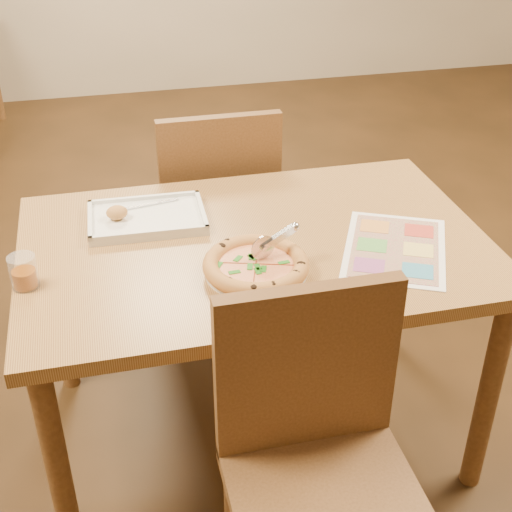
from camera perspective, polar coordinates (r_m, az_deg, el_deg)
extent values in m
plane|color=#36210F|center=(2.44, -0.08, -13.51)|extent=(7.00, 7.00, 0.00)
cube|color=#A37B41|center=(2.01, -0.09, 0.72)|extent=(1.30, 0.85, 0.04)
cylinder|color=brown|center=(1.92, -15.52, -16.29)|extent=(0.06, 0.06, 0.68)
cylinder|color=brown|center=(2.48, -15.52, -3.83)|extent=(0.06, 0.06, 0.68)
cylinder|color=brown|center=(2.15, 18.06, -10.62)|extent=(0.06, 0.06, 0.68)
cylinder|color=brown|center=(2.66, 10.56, -0.49)|extent=(0.06, 0.06, 0.68)
cube|color=brown|center=(1.66, 5.79, -19.21)|extent=(0.42, 0.42, 0.04)
cube|color=brown|center=(1.62, 4.09, -9.12)|extent=(0.42, 0.04, 0.45)
cube|color=brown|center=(2.73, -3.46, 3.59)|extent=(0.42, 0.42, 0.04)
cube|color=brown|center=(2.46, -2.83, 6.19)|extent=(0.42, 0.04, 0.45)
cylinder|color=silver|center=(1.85, 0.00, -1.13)|extent=(0.27, 0.27, 0.01)
cylinder|color=gold|center=(1.84, -0.01, -0.95)|extent=(0.26, 0.26, 0.01)
cylinder|color=#E2BD7B|center=(1.83, -0.01, -0.72)|extent=(0.23, 0.23, 0.01)
torus|color=gold|center=(1.83, -0.01, -0.69)|extent=(0.28, 0.28, 0.04)
cylinder|color=silver|center=(1.84, 0.57, 0.68)|extent=(0.07, 0.02, 0.07)
cube|color=silver|center=(1.85, 1.87, 1.53)|extent=(0.10, 0.04, 0.05)
cube|color=silver|center=(2.11, -8.71, 2.93)|extent=(0.34, 0.24, 0.02)
cube|color=silver|center=(2.10, -8.74, 3.22)|extent=(0.17, 0.04, 0.00)
ellipsoid|color=#CA8E48|center=(2.09, -11.07, 3.44)|extent=(0.06, 0.05, 0.04)
cylinder|color=#853E0A|center=(1.88, -18.01, -1.70)|extent=(0.06, 0.06, 0.05)
cylinder|color=white|center=(1.87, -18.10, -1.21)|extent=(0.07, 0.07, 0.09)
cube|color=white|center=(1.99, 11.06, 0.63)|extent=(0.40, 0.46, 0.00)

